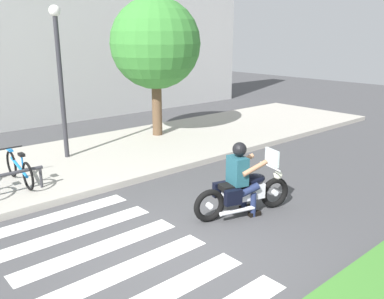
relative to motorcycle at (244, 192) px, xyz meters
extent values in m
plane|color=#424244|center=(-1.77, -0.16, -0.46)|extent=(48.00, 48.00, 0.00)
cube|color=#A8A399|center=(-1.77, 4.90, -0.38)|extent=(24.00, 4.40, 0.15)
cube|color=white|center=(-2.72, -0.96, -0.45)|extent=(2.80, 0.40, 0.01)
cube|color=white|center=(-2.72, -0.16, -0.45)|extent=(2.80, 0.40, 0.01)
cube|color=white|center=(-2.72, 0.64, -0.45)|extent=(2.80, 0.40, 0.01)
cube|color=white|center=(-2.72, 1.44, -0.45)|extent=(2.80, 0.40, 0.01)
cube|color=white|center=(-2.72, 2.24, -0.45)|extent=(2.80, 0.40, 0.01)
torus|color=black|center=(0.69, -0.19, -0.15)|extent=(0.63, 0.28, 0.62)
cylinder|color=silver|center=(0.69, -0.19, -0.15)|extent=(0.13, 0.13, 0.11)
torus|color=black|center=(-0.71, 0.20, -0.15)|extent=(0.63, 0.28, 0.62)
cylinder|color=silver|center=(-0.71, 0.20, -0.15)|extent=(0.13, 0.13, 0.11)
cube|color=silver|center=(-0.01, 0.01, -0.01)|extent=(0.84, 0.49, 0.28)
ellipsoid|color=black|center=(0.18, -0.05, 0.21)|extent=(0.58, 0.41, 0.22)
cube|color=black|center=(-0.20, 0.06, 0.14)|extent=(0.61, 0.42, 0.10)
cube|color=black|center=(-0.30, 0.31, 0.03)|extent=(0.34, 0.20, 0.28)
cube|color=black|center=(-0.41, -0.11, 0.03)|extent=(0.34, 0.20, 0.28)
cylinder|color=silver|center=(0.55, -0.15, 0.42)|extent=(0.20, 0.61, 0.03)
sphere|color=white|center=(0.74, -0.20, 0.22)|extent=(0.18, 0.18, 0.18)
cube|color=silver|center=(0.58, -0.16, 0.60)|extent=(0.15, 0.40, 0.32)
cylinder|color=silver|center=(-0.29, -0.10, -0.27)|extent=(0.71, 0.27, 0.08)
cube|color=#1E4C59|center=(-0.15, 0.05, 0.44)|extent=(0.36, 0.46, 0.52)
sphere|color=black|center=(-0.12, 0.04, 0.84)|extent=(0.26, 0.26, 0.26)
cylinder|color=#9E7051|center=(0.13, 0.20, 0.52)|extent=(0.52, 0.23, 0.26)
cylinder|color=#9E7051|center=(0.01, -0.23, 0.52)|extent=(0.52, 0.23, 0.26)
cylinder|color=#1E284C|center=(0.03, 0.16, 0.08)|extent=(0.46, 0.25, 0.24)
cylinder|color=#1E284C|center=(0.15, 0.13, -0.23)|extent=(0.11, 0.11, 0.46)
cube|color=black|center=(0.19, 0.12, -0.42)|extent=(0.26, 0.16, 0.08)
cylinder|color=#1E284C|center=(-0.05, -0.15, 0.08)|extent=(0.46, 0.25, 0.24)
cylinder|color=#1E284C|center=(0.06, -0.18, -0.23)|extent=(0.11, 0.11, 0.46)
cube|color=black|center=(0.10, -0.19, -0.42)|extent=(0.26, 0.16, 0.08)
torus|color=black|center=(-2.72, 4.62, 0.01)|extent=(0.06, 0.61, 0.61)
torus|color=black|center=(-2.75, 3.53, 0.01)|extent=(0.06, 0.61, 0.61)
cylinder|color=blue|center=(-2.73, 4.07, 0.07)|extent=(0.08, 0.97, 0.26)
cylinder|color=blue|center=(-2.74, 3.80, 0.22)|extent=(0.04, 0.04, 0.37)
cube|color=black|center=(-2.74, 3.80, 0.41)|extent=(0.10, 0.20, 0.06)
cylinder|color=black|center=(-2.73, 4.51, 0.41)|extent=(0.48, 0.04, 0.03)
cube|color=blue|center=(-2.72, 4.62, 0.34)|extent=(0.09, 0.28, 0.04)
cylinder|color=#333338|center=(-2.48, 3.52, -0.08)|extent=(0.06, 0.06, 0.45)
cylinder|color=#2D2D33|center=(-1.09, 5.30, 1.41)|extent=(0.12, 0.12, 3.73)
sphere|color=white|center=(-1.09, 5.30, 3.39)|extent=(0.28, 0.28, 0.28)
cylinder|color=brown|center=(2.20, 5.70, 0.57)|extent=(0.31, 0.31, 2.05)
sphere|color=#387F33|center=(2.20, 5.70, 2.57)|extent=(2.77, 2.77, 2.77)
camera|label=1|loc=(-5.43, -4.72, 2.86)|focal=38.07mm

